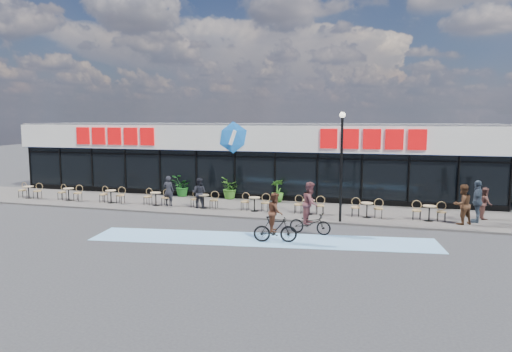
# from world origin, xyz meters

# --- Properties ---
(ground) EXTENTS (120.00, 120.00, 0.00)m
(ground) POSITION_xyz_m (0.00, 0.00, 0.00)
(ground) COLOR #28282B
(ground) RESTS_ON ground
(sidewalk) EXTENTS (44.00, 5.00, 0.10)m
(sidewalk) POSITION_xyz_m (0.00, 4.50, 0.05)
(sidewalk) COLOR #524E49
(sidewalk) RESTS_ON ground
(bike_lane) EXTENTS (14.17, 4.13, 0.01)m
(bike_lane) POSITION_xyz_m (4.00, -1.50, 0.01)
(bike_lane) COLOR #6B9FCB
(bike_lane) RESTS_ON ground
(building) EXTENTS (30.60, 6.57, 4.75)m
(building) POSITION_xyz_m (-0.00, 9.93, 2.34)
(building) COLOR black
(building) RESTS_ON ground
(lamp_post) EXTENTS (0.28, 0.28, 5.11)m
(lamp_post) POSITION_xyz_m (6.78, 2.30, 3.14)
(lamp_post) COLOR black
(lamp_post) RESTS_ON sidewalk
(bistro_set_0) EXTENTS (1.54, 0.62, 0.90)m
(bistro_set_0) POSITION_xyz_m (-12.05, 3.61, 0.56)
(bistro_set_0) COLOR tan
(bistro_set_0) RESTS_ON sidewalk
(bistro_set_1) EXTENTS (1.54, 0.62, 0.90)m
(bistro_set_1) POSITION_xyz_m (-9.20, 3.61, 0.56)
(bistro_set_1) COLOR tan
(bistro_set_1) RESTS_ON sidewalk
(bistro_set_2) EXTENTS (1.54, 0.62, 0.90)m
(bistro_set_2) POSITION_xyz_m (-6.34, 3.61, 0.56)
(bistro_set_2) COLOR tan
(bistro_set_2) RESTS_ON sidewalk
(bistro_set_3) EXTENTS (1.54, 0.62, 0.90)m
(bistro_set_3) POSITION_xyz_m (-3.48, 3.61, 0.56)
(bistro_set_3) COLOR tan
(bistro_set_3) RESTS_ON sidewalk
(bistro_set_4) EXTENTS (1.54, 0.62, 0.90)m
(bistro_set_4) POSITION_xyz_m (-0.62, 3.61, 0.56)
(bistro_set_4) COLOR tan
(bistro_set_4) RESTS_ON sidewalk
(bistro_set_5) EXTENTS (1.54, 0.62, 0.90)m
(bistro_set_5) POSITION_xyz_m (2.23, 3.61, 0.56)
(bistro_set_5) COLOR tan
(bistro_set_5) RESTS_ON sidewalk
(bistro_set_6) EXTENTS (1.54, 0.62, 0.90)m
(bistro_set_6) POSITION_xyz_m (5.09, 3.61, 0.56)
(bistro_set_6) COLOR tan
(bistro_set_6) RESTS_ON sidewalk
(bistro_set_7) EXTENTS (1.54, 0.62, 0.90)m
(bistro_set_7) POSITION_xyz_m (7.95, 3.61, 0.56)
(bistro_set_7) COLOR tan
(bistro_set_7) RESTS_ON sidewalk
(bistro_set_8) EXTENTS (1.54, 0.62, 0.90)m
(bistro_set_8) POSITION_xyz_m (10.81, 3.61, 0.56)
(bistro_set_8) COLOR tan
(bistro_set_8) RESTS_ON sidewalk
(potted_plant_left) EXTENTS (1.55, 1.54, 1.30)m
(potted_plant_left) POSITION_xyz_m (-3.41, 6.66, 0.75)
(potted_plant_left) COLOR #185619
(potted_plant_left) RESTS_ON sidewalk
(potted_plant_mid) EXTENTS (1.54, 1.59, 1.35)m
(potted_plant_mid) POSITION_xyz_m (-0.18, 6.63, 0.78)
(potted_plant_mid) COLOR #356A1E
(potted_plant_mid) RESTS_ON sidewalk
(potted_plant_right) EXTENTS (1.02, 1.02, 1.30)m
(potted_plant_right) POSITION_xyz_m (2.78, 6.47, 0.75)
(potted_plant_right) COLOR #336B1E
(potted_plant_right) RESTS_ON sidewalk
(patron_left) EXTENTS (0.61, 0.41, 1.66)m
(patron_left) POSITION_xyz_m (-2.80, 3.73, 0.93)
(patron_left) COLOR black
(patron_left) RESTS_ON sidewalk
(patron_right) EXTENTS (0.80, 0.62, 1.64)m
(patron_right) POSITION_xyz_m (-0.89, 3.56, 0.92)
(patron_right) COLOR black
(patron_right) RESTS_ON sidewalk
(pedestrian_a) EXTENTS (0.73, 1.24, 1.98)m
(pedestrian_a) POSITION_xyz_m (12.91, 3.86, 1.09)
(pedestrian_a) COLOR #2A3542
(pedestrian_a) RESTS_ON sidewalk
(pedestrian_b) EXTENTS (0.62, 0.78, 1.54)m
(pedestrian_b) POSITION_xyz_m (13.41, 4.74, 0.87)
(pedestrian_b) COLOR #52312A
(pedestrian_b) RESTS_ON sidewalk
(pedestrian_c) EXTENTS (1.13, 1.07, 1.85)m
(pedestrian_c) POSITION_xyz_m (12.18, 3.23, 1.02)
(pedestrian_c) COLOR #3F2716
(pedestrian_c) RESTS_ON sidewalk
(cyclist_a) EXTENTS (1.80, 0.86, 2.01)m
(cyclist_a) POSITION_xyz_m (4.61, -1.73, 0.83)
(cyclist_a) COLOR black
(cyclist_a) RESTS_ON ground
(cyclist_b) EXTENTS (1.85, 0.93, 2.24)m
(cyclist_b) POSITION_xyz_m (5.73, -0.04, 0.91)
(cyclist_b) COLOR black
(cyclist_b) RESTS_ON ground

